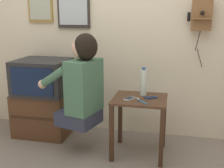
{
  "coord_description": "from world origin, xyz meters",
  "views": [
    {
      "loc": [
        0.74,
        -1.94,
        1.38
      ],
      "look_at": [
        0.16,
        0.59,
        0.72
      ],
      "focal_mm": 45.0,
      "sensor_mm": 36.0,
      "label": 1
    }
  ],
  "objects_px": {
    "cell_phone_spare": "(151,97)",
    "toothbrush": "(141,101)",
    "cell_phone_held": "(130,99)",
    "wall_phone_antique": "(202,15)",
    "framed_picture": "(40,2)",
    "person": "(82,82)",
    "water_bottle": "(144,82)",
    "television": "(43,77)"
  },
  "relations": [
    {
      "from": "cell_phone_spare",
      "to": "toothbrush",
      "type": "relative_size",
      "value": 1.0
    },
    {
      "from": "toothbrush",
      "to": "cell_phone_held",
      "type": "bearing_deg",
      "value": 112.68
    },
    {
      "from": "wall_phone_antique",
      "to": "framed_picture",
      "type": "bearing_deg",
      "value": 178.58
    },
    {
      "from": "person",
      "to": "water_bottle",
      "type": "relative_size",
      "value": 3.23
    },
    {
      "from": "television",
      "to": "wall_phone_antique",
      "type": "relative_size",
      "value": 0.8
    },
    {
      "from": "television",
      "to": "framed_picture",
      "type": "distance_m",
      "value": 0.87
    },
    {
      "from": "cell_phone_held",
      "to": "water_bottle",
      "type": "distance_m",
      "value": 0.23
    },
    {
      "from": "wall_phone_antique",
      "to": "cell_phone_spare",
      "type": "height_order",
      "value": "wall_phone_antique"
    },
    {
      "from": "television",
      "to": "toothbrush",
      "type": "relative_size",
      "value": 4.26
    },
    {
      "from": "person",
      "to": "water_bottle",
      "type": "xyz_separation_m",
      "value": [
        0.57,
        0.19,
        -0.02
      ]
    },
    {
      "from": "person",
      "to": "cell_phone_spare",
      "type": "xyz_separation_m",
      "value": [
        0.66,
        0.11,
        -0.14
      ]
    },
    {
      "from": "person",
      "to": "wall_phone_antique",
      "type": "relative_size",
      "value": 1.26
    },
    {
      "from": "wall_phone_antique",
      "to": "toothbrush",
      "type": "xyz_separation_m",
      "value": [
        -0.52,
        -0.59,
        -0.77
      ]
    },
    {
      "from": "wall_phone_antique",
      "to": "cell_phone_spare",
      "type": "distance_m",
      "value": 0.99
    },
    {
      "from": "television",
      "to": "cell_phone_held",
      "type": "bearing_deg",
      "value": -15.94
    },
    {
      "from": "framed_picture",
      "to": "cell_phone_spare",
      "type": "bearing_deg",
      "value": -20.1
    },
    {
      "from": "wall_phone_antique",
      "to": "cell_phone_held",
      "type": "distance_m",
      "value": 1.13
    },
    {
      "from": "person",
      "to": "framed_picture",
      "type": "height_order",
      "value": "framed_picture"
    },
    {
      "from": "person",
      "to": "cell_phone_held",
      "type": "relative_size",
      "value": 6.56
    },
    {
      "from": "toothbrush",
      "to": "television",
      "type": "bearing_deg",
      "value": 122.13
    },
    {
      "from": "water_bottle",
      "to": "toothbrush",
      "type": "height_order",
      "value": "water_bottle"
    },
    {
      "from": "person",
      "to": "framed_picture",
      "type": "xyz_separation_m",
      "value": [
        -0.69,
        0.61,
        0.77
      ]
    },
    {
      "from": "wall_phone_antique",
      "to": "cell_phone_spare",
      "type": "relative_size",
      "value": 5.3
    },
    {
      "from": "framed_picture",
      "to": "toothbrush",
      "type": "height_order",
      "value": "framed_picture"
    },
    {
      "from": "cell_phone_spare",
      "to": "television",
      "type": "bearing_deg",
      "value": -135.62
    },
    {
      "from": "person",
      "to": "cell_phone_held",
      "type": "xyz_separation_m",
      "value": [
        0.46,
        0.03,
        -0.14
      ]
    },
    {
      "from": "cell_phone_spare",
      "to": "wall_phone_antique",
      "type": "bearing_deg",
      "value": 99.63
    },
    {
      "from": "television",
      "to": "toothbrush",
      "type": "xyz_separation_m",
      "value": [
        1.16,
        -0.36,
        -0.09
      ]
    },
    {
      "from": "cell_phone_held",
      "to": "cell_phone_spare",
      "type": "relative_size",
      "value": 1.01
    },
    {
      "from": "person",
      "to": "cell_phone_held",
      "type": "bearing_deg",
      "value": -70.57
    },
    {
      "from": "cell_phone_spare",
      "to": "person",
      "type": "bearing_deg",
      "value": -115.95
    },
    {
      "from": "wall_phone_antique",
      "to": "cell_phone_held",
      "type": "relative_size",
      "value": 5.22
    },
    {
      "from": "cell_phone_spare",
      "to": "water_bottle",
      "type": "relative_size",
      "value": 0.49
    },
    {
      "from": "framed_picture",
      "to": "toothbrush",
      "type": "distance_m",
      "value": 1.69
    },
    {
      "from": "wall_phone_antique",
      "to": "water_bottle",
      "type": "bearing_deg",
      "value": -145.09
    },
    {
      "from": "television",
      "to": "wall_phone_antique",
      "type": "xyz_separation_m",
      "value": [
        1.67,
        0.23,
        0.67
      ]
    },
    {
      "from": "person",
      "to": "toothbrush",
      "type": "bearing_deg",
      "value": -77.25
    },
    {
      "from": "wall_phone_antique",
      "to": "cell_phone_held",
      "type": "height_order",
      "value": "wall_phone_antique"
    },
    {
      "from": "wall_phone_antique",
      "to": "water_bottle",
      "type": "xyz_separation_m",
      "value": [
        -0.53,
        -0.37,
        -0.64
      ]
    },
    {
      "from": "framed_picture",
      "to": "person",
      "type": "bearing_deg",
      "value": -41.21
    },
    {
      "from": "framed_picture",
      "to": "television",
      "type": "bearing_deg",
      "value": -66.8
    },
    {
      "from": "person",
      "to": "water_bottle",
      "type": "height_order",
      "value": "person"
    }
  ]
}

